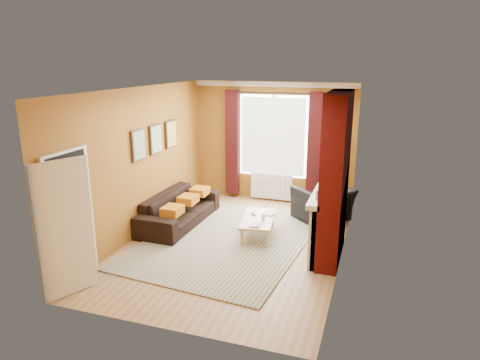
# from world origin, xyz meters

# --- Properties ---
(ground) EXTENTS (5.50, 5.50, 0.00)m
(ground) POSITION_xyz_m (0.00, 0.00, 0.00)
(ground) COLOR brown
(ground) RESTS_ON ground
(room_walls) EXTENTS (3.82, 5.54, 2.83)m
(room_walls) POSITION_xyz_m (0.63, 0.28, 1.38)
(room_walls) COLOR brown
(room_walls) RESTS_ON ground
(striped_rug) EXTENTS (3.15, 4.11, 0.02)m
(striped_rug) POSITION_xyz_m (-0.19, 0.07, 0.01)
(striped_rug) COLOR #2D5C7E
(striped_rug) RESTS_ON ground
(sofa) EXTENTS (0.92, 2.25, 0.65)m
(sofa) POSITION_xyz_m (-1.42, 0.58, 0.33)
(sofa) COLOR black
(sofa) RESTS_ON ground
(armchair) EXTENTS (1.41, 1.42, 0.70)m
(armchair) POSITION_xyz_m (1.35, 1.74, 0.35)
(armchair) COLOR black
(armchair) RESTS_ON ground
(coffee_table) EXTENTS (0.75, 1.23, 0.38)m
(coffee_table) POSITION_xyz_m (0.30, 0.43, 0.34)
(coffee_table) COLOR tan
(coffee_table) RESTS_ON ground
(wicker_stool) EXTENTS (0.35, 0.35, 0.39)m
(wicker_stool) POSITION_xyz_m (0.82, 1.91, 0.19)
(wicker_stool) COLOR olive
(wicker_stool) RESTS_ON ground
(floor_lamp) EXTENTS (0.26, 0.26, 1.62)m
(floor_lamp) POSITION_xyz_m (1.40, 2.39, 1.28)
(floor_lamp) COLOR black
(floor_lamp) RESTS_ON ground
(book_a) EXTENTS (0.21, 0.27, 0.02)m
(book_a) POSITION_xyz_m (0.26, 0.04, 0.40)
(book_a) COLOR #999999
(book_a) RESTS_ON coffee_table
(book_b) EXTENTS (0.29, 0.34, 0.02)m
(book_b) POSITION_xyz_m (0.36, 0.76, 0.39)
(book_b) COLOR #999999
(book_b) RESTS_ON coffee_table
(mug) EXTENTS (0.12, 0.12, 0.08)m
(mug) POSITION_xyz_m (0.42, 0.37, 0.42)
(mug) COLOR #999999
(mug) RESTS_ON coffee_table
(tv_remote) EXTENTS (0.13, 0.16, 0.02)m
(tv_remote) POSITION_xyz_m (0.16, 0.57, 0.39)
(tv_remote) COLOR #242427
(tv_remote) RESTS_ON coffee_table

